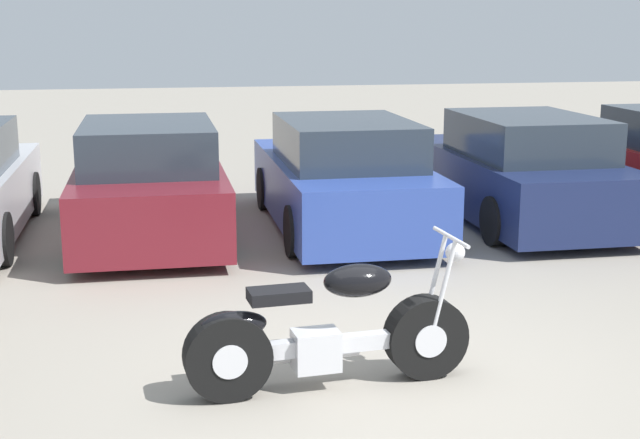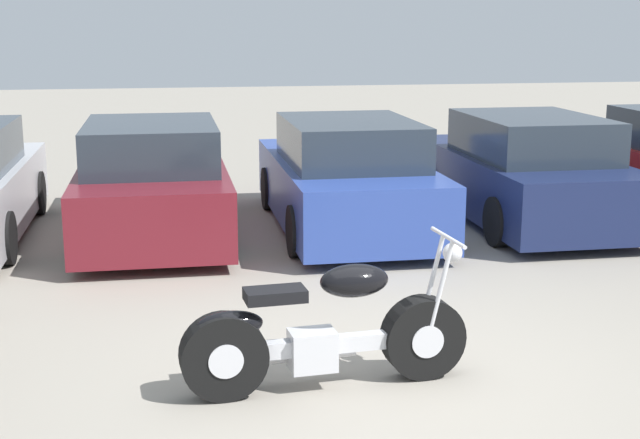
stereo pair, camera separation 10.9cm
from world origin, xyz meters
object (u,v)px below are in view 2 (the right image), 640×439
parked_car_maroon (153,183)px  parked_car_blue (346,179)px  motorcycle (322,335)px  parked_car_navy (524,172)px

parked_car_maroon → parked_car_blue: bearing=-3.2°
motorcycle → parked_car_maroon: 5.30m
parked_car_maroon → parked_car_navy: (4.94, -0.06, 0.00)m
motorcycle → parked_car_blue: (1.21, 5.01, 0.25)m
motorcycle → parked_car_navy: (3.68, 5.08, 0.25)m
motorcycle → parked_car_navy: bearing=54.1°
parked_car_maroon → parked_car_blue: size_ratio=1.00×
parked_car_blue → parked_car_navy: 2.47m
parked_car_maroon → parked_car_blue: same height
parked_car_blue → parked_car_maroon: bearing=176.8°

